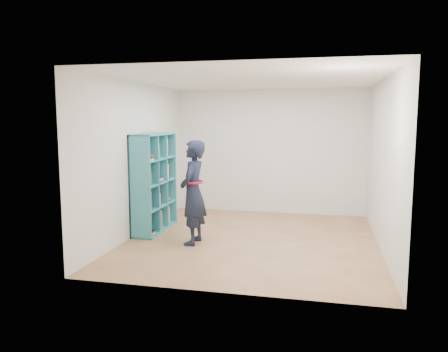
# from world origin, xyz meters

# --- Properties ---
(floor) EXTENTS (4.50, 4.50, 0.00)m
(floor) POSITION_xyz_m (0.00, 0.00, 0.00)
(floor) COLOR brown
(floor) RESTS_ON ground
(ceiling) EXTENTS (4.50, 4.50, 0.00)m
(ceiling) POSITION_xyz_m (0.00, 0.00, 2.60)
(ceiling) COLOR white
(ceiling) RESTS_ON wall_back
(wall_left) EXTENTS (0.02, 4.50, 2.60)m
(wall_left) POSITION_xyz_m (-2.00, 0.00, 1.30)
(wall_left) COLOR silver
(wall_left) RESTS_ON floor
(wall_right) EXTENTS (0.02, 4.50, 2.60)m
(wall_right) POSITION_xyz_m (2.00, 0.00, 1.30)
(wall_right) COLOR silver
(wall_right) RESTS_ON floor
(wall_back) EXTENTS (4.00, 0.02, 2.60)m
(wall_back) POSITION_xyz_m (0.00, 2.25, 1.30)
(wall_back) COLOR silver
(wall_back) RESTS_ON floor
(wall_front) EXTENTS (4.00, 0.02, 2.60)m
(wall_front) POSITION_xyz_m (0.00, -2.25, 1.30)
(wall_front) COLOR silver
(wall_front) RESTS_ON floor
(bookshelf) EXTENTS (0.38, 1.30, 1.73)m
(bookshelf) POSITION_xyz_m (-1.83, 0.27, 0.85)
(bookshelf) COLOR teal
(bookshelf) RESTS_ON floor
(person) EXTENTS (0.40, 0.61, 1.66)m
(person) POSITION_xyz_m (-0.88, -0.39, 0.83)
(person) COLOR black
(person) RESTS_ON floor
(smartphone) EXTENTS (0.03, 0.09, 0.12)m
(smartphone) POSITION_xyz_m (-1.02, -0.32, 0.94)
(smartphone) COLOR silver
(smartphone) RESTS_ON person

